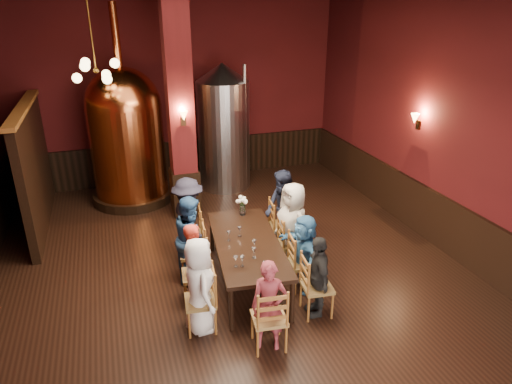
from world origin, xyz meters
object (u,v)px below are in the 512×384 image
object	(u,v)px
person_2	(192,238)
dining_table	(247,245)
person_0	(199,286)
copper_kettle	(127,134)
person_1	(196,263)
steel_vessel	(224,127)
rose_vase	(242,203)

from	to	relation	value
person_2	dining_table	bearing A→B (deg)	-98.61
person_2	person_0	bearing A→B (deg)	-167.39
dining_table	copper_kettle	xyz separation A→B (m)	(-1.51, 4.09, 0.88)
dining_table	copper_kettle	bearing A→B (deg)	116.81
person_0	person_2	size ratio (longest dim) A/B	0.97
person_1	steel_vessel	world-z (taller)	steel_vessel
person_0	person_2	world-z (taller)	person_2
person_2	copper_kettle	world-z (taller)	copper_kettle
copper_kettle	person_1	bearing A→B (deg)	-81.76
person_2	copper_kettle	xyz separation A→B (m)	(-0.70, 3.67, 0.83)
person_1	steel_vessel	distance (m)	4.84
rose_vase	dining_table	bearing A→B (deg)	-102.81
dining_table	person_0	distance (m)	1.31
person_1	rose_vase	world-z (taller)	person_1
dining_table	copper_kettle	distance (m)	4.45
person_2	rose_vase	xyz separation A→B (m)	(1.03, 0.56, 0.25)
dining_table	steel_vessel	world-z (taller)	steel_vessel
person_1	rose_vase	distance (m)	1.67
rose_vase	person_1	bearing A→B (deg)	-132.38
dining_table	steel_vessel	distance (m)	4.39
dining_table	rose_vase	world-z (taller)	rose_vase
person_2	rose_vase	distance (m)	1.20
person_0	steel_vessel	xyz separation A→B (m)	(1.71, 5.14, 0.79)
person_2	steel_vessel	world-z (taller)	steel_vessel
steel_vessel	rose_vase	bearing A→B (deg)	-99.12
copper_kettle	steel_vessel	world-z (taller)	copper_kettle
dining_table	person_2	world-z (taller)	person_2
dining_table	person_2	bearing A→B (deg)	158.78
dining_table	person_0	xyz separation A→B (m)	(-0.96, -0.90, 0.02)
dining_table	copper_kettle	size ratio (longest dim) A/B	0.58
person_0	steel_vessel	world-z (taller)	steel_vessel
person_0	rose_vase	bearing A→B (deg)	-35.48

